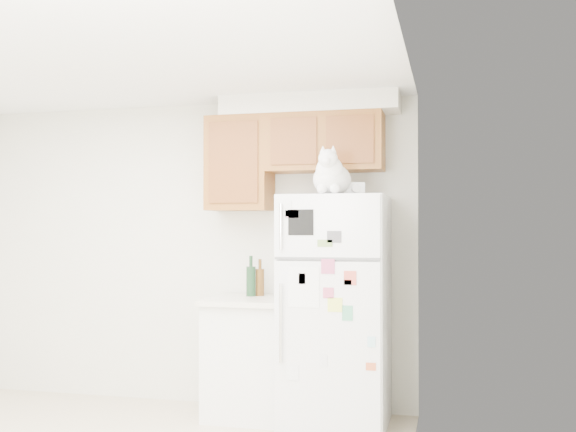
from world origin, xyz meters
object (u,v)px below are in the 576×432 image
(base_counter, at_px, (249,357))
(bottle_amber, at_px, (260,277))
(storage_box_front, at_px, (354,189))
(cat, at_px, (332,177))
(storage_box_back, at_px, (351,190))
(bottle_green, at_px, (251,276))
(refrigerator, at_px, (336,310))

(base_counter, relative_size, bottle_amber, 3.15)
(storage_box_front, bearing_deg, cat, -150.64)
(storage_box_back, distance_m, storage_box_front, 0.20)
(bottle_green, bearing_deg, storage_box_back, -3.81)
(storage_box_back, xyz_separation_m, storage_box_front, (0.05, -0.19, -0.01))
(storage_box_front, height_order, bottle_green, storage_box_front)
(base_counter, bearing_deg, bottle_green, 100.73)
(bottle_amber, bearing_deg, storage_box_front, -19.84)
(storage_box_back, bearing_deg, refrigerator, -131.73)
(cat, height_order, storage_box_back, cat)
(bottle_green, height_order, bottle_amber, bottle_green)
(base_counter, height_order, bottle_amber, bottle_amber)
(base_counter, relative_size, storage_box_front, 6.13)
(cat, height_order, storage_box_front, cat)
(cat, xyz_separation_m, bottle_amber, (-0.65, 0.42, -0.76))
(storage_box_back, bearing_deg, base_counter, -179.64)
(cat, distance_m, storage_box_back, 0.35)
(base_counter, relative_size, storage_box_back, 5.11)
(cat, bearing_deg, base_counter, 158.49)
(storage_box_front, bearing_deg, storage_box_back, 89.10)
(cat, relative_size, storage_box_front, 3.24)
(refrigerator, relative_size, storage_box_front, 11.33)
(base_counter, bearing_deg, bottle_amber, 73.68)
(refrigerator, distance_m, bottle_amber, 0.72)
(refrigerator, xyz_separation_m, storage_box_front, (0.15, -0.07, 0.89))
(cat, bearing_deg, storage_box_front, 43.99)
(refrigerator, relative_size, base_counter, 1.85)
(refrigerator, height_order, storage_box_back, storage_box_back)
(bottle_amber, bearing_deg, bottle_green, -146.96)
(base_counter, distance_m, storage_box_front, 1.54)
(refrigerator, height_order, bottle_amber, refrigerator)
(storage_box_front, bearing_deg, base_counter, 155.91)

